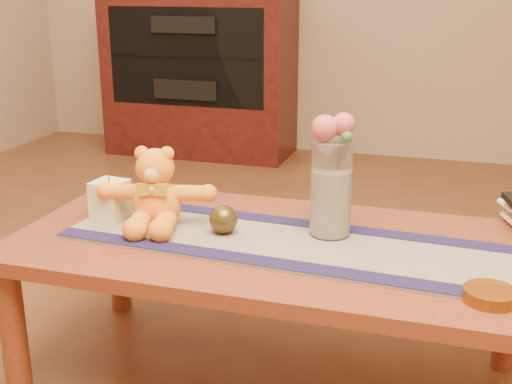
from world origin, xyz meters
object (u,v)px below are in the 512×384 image
(glass_vase, at_px, (331,189))
(amber_dish, at_px, (490,295))
(bronze_ball, at_px, (223,219))
(pillar_candle, at_px, (110,199))
(teddy_bear, at_px, (156,188))

(glass_vase, relative_size, amber_dish, 2.22)
(bronze_ball, xyz_separation_m, amber_dish, (0.68, -0.19, -0.03))
(pillar_candle, height_order, amber_dish, pillar_candle)
(pillar_candle, bearing_deg, amber_dish, -11.80)
(glass_vase, distance_m, amber_dish, 0.50)
(bronze_ball, bearing_deg, pillar_candle, 176.34)
(pillar_candle, bearing_deg, bronze_ball, -3.66)
(teddy_bear, height_order, glass_vase, glass_vase)
(teddy_bear, bearing_deg, glass_vase, -5.40)
(pillar_candle, xyz_separation_m, amber_dish, (1.04, -0.22, -0.05))
(amber_dish, bearing_deg, pillar_candle, 168.20)
(teddy_bear, xyz_separation_m, amber_dish, (0.89, -0.21, -0.10))
(amber_dish, bearing_deg, bronze_ball, 164.13)
(teddy_bear, height_order, amber_dish, teddy_bear)
(teddy_bear, distance_m, amber_dish, 0.92)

